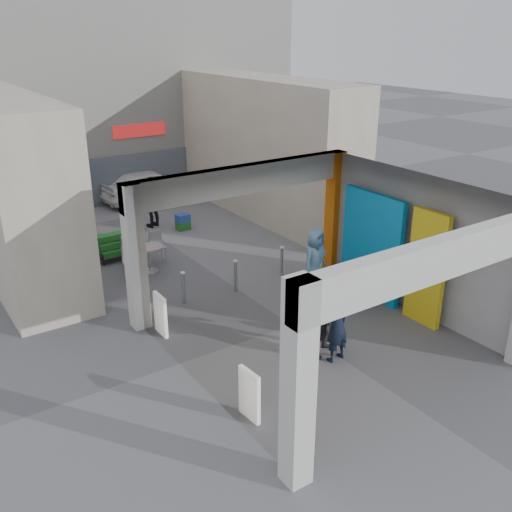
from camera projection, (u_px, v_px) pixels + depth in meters
ground at (292, 325)px, 13.65m from camera, size 90.00×90.00×0.00m
arcade_canopy at (337, 241)px, 12.44m from camera, size 6.40×6.45×6.40m
far_building at (82, 97)px, 22.87m from camera, size 18.00×4.08×8.00m
plaza_bldg_left at (6, 184)px, 16.12m from camera, size 2.00×9.00×5.00m
plaza_bldg_right at (266, 148)px, 20.80m from camera, size 2.00×9.00×5.00m
bollard_left at (183, 288)px, 14.60m from camera, size 0.09×0.09×0.84m
bollard_center at (236, 276)px, 15.26m from camera, size 0.09×0.09×0.86m
bollard_right at (282, 261)px, 16.23m from camera, size 0.09×0.09×0.85m
advert_board_near at (250, 394)px, 10.26m from camera, size 0.13×0.55×1.00m
advert_board_far at (161, 314)px, 13.09m from camera, size 0.10×0.55×1.00m
cafe_set at (142, 259)px, 16.65m from camera, size 1.56×1.26×0.94m
produce_stand at (116, 250)px, 17.38m from camera, size 1.19×0.65×0.79m
crate_stack at (183, 222)px, 19.92m from camera, size 0.47×0.37×0.56m
border_collie at (322, 326)px, 13.09m from camera, size 0.24×0.47×0.64m
man_with_dog at (337, 325)px, 11.95m from camera, size 0.65×0.46×1.67m
man_back_turned at (330, 315)px, 12.23m from camera, size 1.03×0.89×1.80m
man_elderly at (315, 260)px, 15.17m from camera, size 0.99×0.80×1.74m
man_crates at (153, 202)px, 19.98m from camera, size 1.15×0.76×1.81m
bicycle_front at (361, 283)px, 14.68m from camera, size 1.97×0.87×1.00m
bicycle_rear at (364, 290)px, 14.38m from camera, size 1.61×0.90×0.93m
white_van at (149, 185)px, 23.03m from camera, size 3.93×1.85×1.30m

